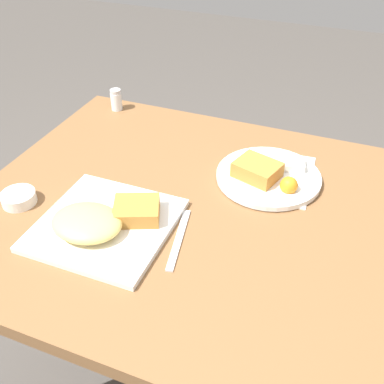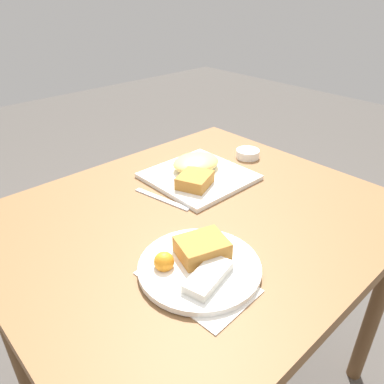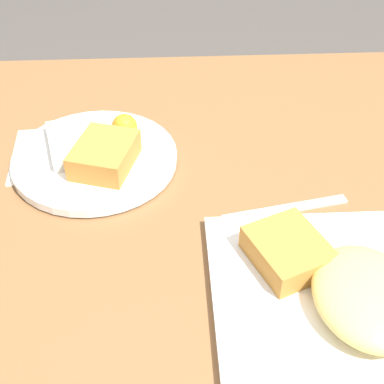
{
  "view_description": "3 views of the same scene",
  "coord_description": "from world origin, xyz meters",
  "px_view_note": "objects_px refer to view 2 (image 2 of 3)",
  "views": [
    {
      "loc": [
        0.31,
        -0.78,
        1.42
      ],
      "look_at": [
        0.01,
        0.0,
        0.78
      ],
      "focal_mm": 42.0,
      "sensor_mm": 36.0,
      "label": 1
    },
    {
      "loc": [
        0.58,
        0.62,
        1.3
      ],
      "look_at": [
        -0.0,
        -0.02,
        0.8
      ],
      "focal_mm": 35.0,
      "sensor_mm": 36.0,
      "label": 2
    },
    {
      "loc": [
        -0.55,
        0.05,
        1.28
      ],
      "look_at": [
        0.01,
        0.02,
        0.8
      ],
      "focal_mm": 50.0,
      "sensor_mm": 36.0,
      "label": 3
    }
  ],
  "objects_px": {
    "plate_oval_far": "(199,263)",
    "sauce_ramekin": "(248,153)",
    "butter_knife": "(162,199)",
    "plate_square_near": "(197,172)"
  },
  "relations": [
    {
      "from": "plate_square_near",
      "to": "sauce_ramekin",
      "type": "xyz_separation_m",
      "value": [
        -0.24,
        0.01,
        -0.01
      ]
    },
    {
      "from": "plate_oval_far",
      "to": "sauce_ramekin",
      "type": "xyz_separation_m",
      "value": [
        -0.53,
        -0.31,
        -0.0
      ]
    },
    {
      "from": "butter_knife",
      "to": "plate_oval_far",
      "type": "bearing_deg",
      "value": -34.78
    },
    {
      "from": "plate_oval_far",
      "to": "sauce_ramekin",
      "type": "height_order",
      "value": "plate_oval_far"
    },
    {
      "from": "sauce_ramekin",
      "to": "butter_knife",
      "type": "relative_size",
      "value": 0.42
    },
    {
      "from": "plate_oval_far",
      "to": "plate_square_near",
      "type": "bearing_deg",
      "value": -132.95
    },
    {
      "from": "plate_square_near",
      "to": "sauce_ramekin",
      "type": "height_order",
      "value": "plate_square_near"
    },
    {
      "from": "plate_oval_far",
      "to": "butter_knife",
      "type": "bearing_deg",
      "value": -113.75
    },
    {
      "from": "plate_oval_far",
      "to": "butter_knife",
      "type": "relative_size",
      "value": 1.38
    },
    {
      "from": "plate_oval_far",
      "to": "sauce_ramekin",
      "type": "bearing_deg",
      "value": -149.92
    }
  ]
}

